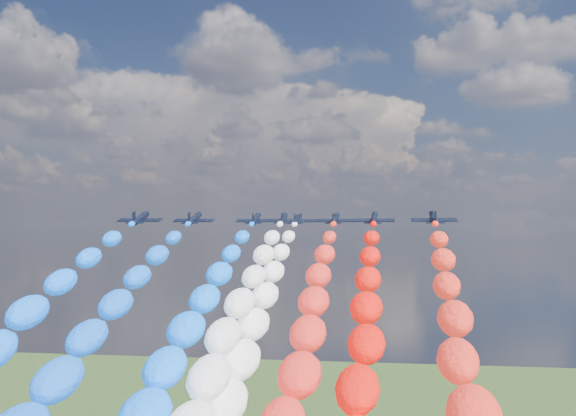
# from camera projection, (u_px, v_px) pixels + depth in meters

# --- Properties ---
(jet_0) EXTENTS (8.26, 11.03, 4.68)m
(jet_0) POSITION_uv_depth(u_px,v_px,m) (141.00, 218.00, 127.75)
(jet_0) COLOR black
(jet_1) EXTENTS (7.97, 10.82, 4.68)m
(jet_1) POSITION_uv_depth(u_px,v_px,m) (194.00, 219.00, 137.08)
(jet_1) COLOR black
(jet_2) EXTENTS (8.21, 10.99, 4.68)m
(jet_2) POSITION_uv_depth(u_px,v_px,m) (256.00, 219.00, 144.13)
(jet_2) COLOR black
(trail_2) EXTENTS (7.10, 121.04, 52.21)m
(trail_2) POSITION_uv_depth(u_px,v_px,m) (156.00, 416.00, 82.98)
(trail_2) COLOR #0B65FF
(jet_3) EXTENTS (8.49, 11.18, 4.68)m
(jet_3) POSITION_uv_depth(u_px,v_px,m) (283.00, 219.00, 138.74)
(jet_3) COLOR black
(jet_4) EXTENTS (7.93, 10.79, 4.68)m
(jet_4) POSITION_uv_depth(u_px,v_px,m) (297.00, 219.00, 149.64)
(jet_4) COLOR black
(trail_4) EXTENTS (7.10, 121.04, 52.21)m
(trail_4) POSITION_uv_depth(u_px,v_px,m) (232.00, 404.00, 88.49)
(trail_4) COLOR white
(jet_5) EXTENTS (8.13, 10.93, 4.68)m
(jet_5) POSITION_uv_depth(u_px,v_px,m) (335.00, 219.00, 140.29)
(jet_5) COLOR black
(jet_6) EXTENTS (8.22, 11.00, 4.68)m
(jet_6) POSITION_uv_depth(u_px,v_px,m) (374.00, 218.00, 132.76)
(jet_6) COLOR black
(jet_7) EXTENTS (8.05, 10.87, 4.68)m
(jet_7) POSITION_uv_depth(u_px,v_px,m) (434.00, 218.00, 122.24)
(jet_7) COLOR black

